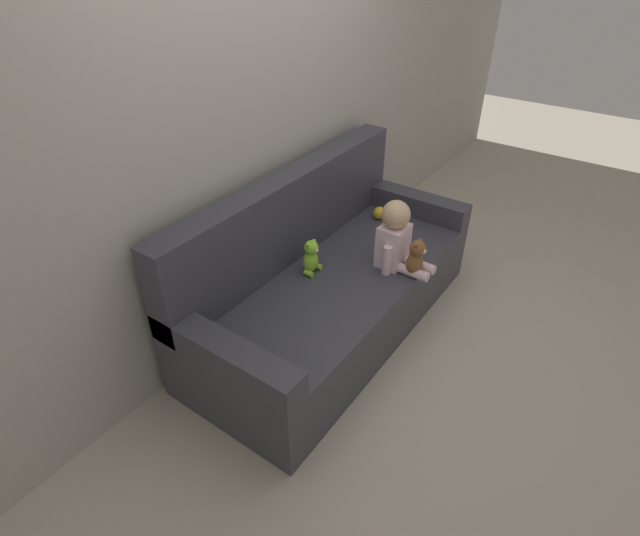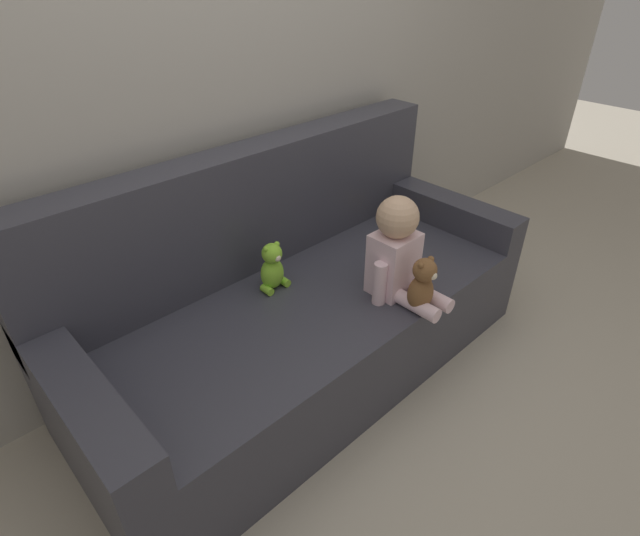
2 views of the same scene
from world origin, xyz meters
name	(u,v)px [view 2 (image 2 of 2)]	position (x,y,z in m)	size (l,w,h in m)	color
ground_plane	(309,365)	(0.00, 0.00, 0.00)	(12.00, 12.00, 0.00)	#B7AD99
wall_back	(217,69)	(0.00, 0.54, 1.30)	(8.00, 0.05, 2.60)	#ADA89E
couch	(298,305)	(0.00, 0.07, 0.33)	(2.14, 0.92, 1.01)	#383842
person_baby	(398,253)	(0.28, -0.26, 0.64)	(0.28, 0.37, 0.45)	silver
teddy_bear_brown	(422,285)	(0.26, -0.41, 0.57)	(0.12, 0.11, 0.25)	brown
plush_toy_side	(272,268)	(-0.09, 0.13, 0.55)	(0.13, 0.10, 0.23)	#8CD133
toy_ball	(396,219)	(0.76, 0.12, 0.49)	(0.09, 0.09, 0.09)	gold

